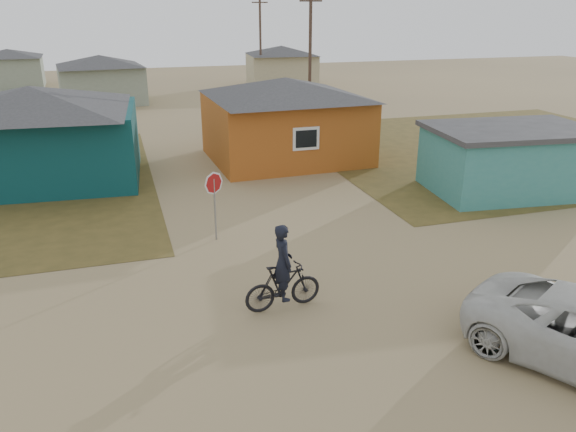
% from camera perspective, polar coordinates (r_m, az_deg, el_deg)
% --- Properties ---
extents(ground, '(120.00, 120.00, 0.00)m').
position_cam_1_polar(ground, '(14.51, 6.49, -8.50)').
color(ground, '#947E55').
extents(grass_ne, '(20.00, 18.00, 0.00)m').
position_cam_1_polar(grass_ne, '(31.99, 20.58, 6.59)').
color(grass_ne, brown).
rests_on(grass_ne, ground).
extents(house_teal, '(8.93, 7.08, 4.00)m').
position_cam_1_polar(house_teal, '(25.75, -24.24, 7.66)').
color(house_teal, '#093436').
rests_on(house_teal, ground).
extents(house_yellow, '(7.72, 6.76, 3.90)m').
position_cam_1_polar(house_yellow, '(27.17, -0.24, 9.94)').
color(house_yellow, '#A55119').
rests_on(house_yellow, ground).
extents(shed_turquoise, '(6.71, 4.93, 2.60)m').
position_cam_1_polar(shed_turquoise, '(24.01, 21.56, 5.37)').
color(shed_turquoise, teal).
rests_on(shed_turquoise, ground).
extents(house_pale_west, '(7.04, 6.15, 3.60)m').
position_cam_1_polar(house_pale_west, '(45.85, -18.44, 13.09)').
color(house_pale_west, gray).
rests_on(house_pale_west, ground).
extents(house_beige_east, '(6.95, 6.05, 3.60)m').
position_cam_1_polar(house_beige_east, '(54.02, -0.67, 15.08)').
color(house_beige_east, tan).
rests_on(house_beige_east, ground).
extents(house_pale_north, '(6.28, 5.81, 3.40)m').
position_cam_1_polar(house_pale_north, '(58.45, -26.42, 13.34)').
color(house_pale_north, gray).
rests_on(house_pale_north, ground).
extents(utility_pole_near, '(1.40, 0.20, 8.00)m').
position_cam_1_polar(utility_pole_near, '(35.67, 2.26, 15.92)').
color(utility_pole_near, '#46342A').
rests_on(utility_pole_near, ground).
extents(utility_pole_far, '(1.40, 0.20, 8.00)m').
position_cam_1_polar(utility_pole_far, '(51.25, -2.82, 17.32)').
color(utility_pole_far, '#46342A').
rests_on(utility_pole_far, ground).
extents(stop_sign, '(0.73, 0.16, 2.25)m').
position_cam_1_polar(stop_sign, '(17.55, -7.52, 2.66)').
color(stop_sign, gray).
rests_on(stop_sign, ground).
extents(cyclist, '(1.99, 0.74, 2.21)m').
position_cam_1_polar(cyclist, '(13.71, -0.51, -6.37)').
color(cyclist, black).
rests_on(cyclist, ground).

